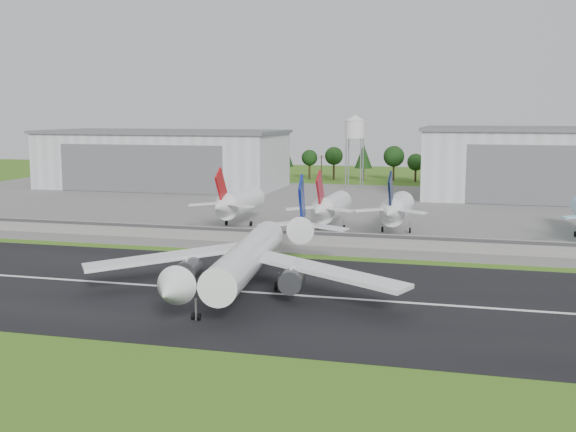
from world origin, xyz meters
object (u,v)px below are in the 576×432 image
(parked_jet_red_b, at_px, (330,207))
(parked_jet_navy, at_px, (396,209))
(main_airliner, at_px, (246,265))
(parked_jet_red_a, at_px, (237,203))

(parked_jet_red_b, bearing_deg, parked_jet_navy, 0.07)
(main_airliner, xyz_separation_m, parked_jet_red_a, (-24.83, 67.03, 1.52))
(parked_jet_red_a, height_order, parked_jet_red_b, parked_jet_red_a)
(parked_jet_red_a, bearing_deg, main_airliner, -69.67)
(parked_jet_red_a, relative_size, parked_jet_red_b, 1.00)
(parked_jet_red_b, height_order, parked_jet_navy, parked_jet_navy)
(main_airliner, distance_m, parked_jet_red_a, 71.49)
(parked_jet_navy, bearing_deg, parked_jet_red_a, -180.00)
(parked_jet_red_a, xyz_separation_m, parked_jet_red_b, (25.38, -0.02, -0.16))
(parked_jet_red_b, bearing_deg, parked_jet_red_a, 179.95)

